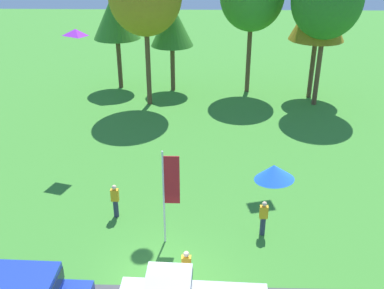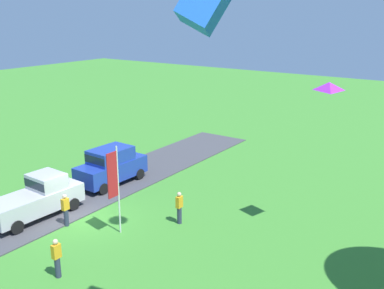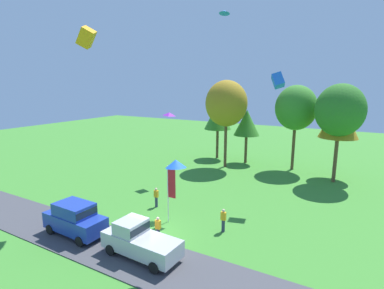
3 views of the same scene
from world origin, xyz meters
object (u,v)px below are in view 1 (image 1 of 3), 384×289
Objects in this scene: person_on_lawn at (186,269)px; tree_lone_near at (319,12)px; person_watching_sky at (115,201)px; tree_far_left at (327,0)px; tree_far_right at (116,15)px; kite_delta_high_left at (274,172)px; person_beside_suv at (263,218)px; tree_center_back at (172,24)px; kite_diamond_near_flag at (76,32)px; flag_banner at (169,186)px.

person_on_lawn is 0.20× the size of tree_lone_near.
person_watching_sky is 21.40m from tree_lone_near.
person_on_lawn is 0.16× the size of tree_far_left.
tree_far_right is at bearing 167.26° from tree_far_left.
kite_delta_high_left is (-6.35, -22.73, -0.47)m from tree_lone_near.
person_beside_suv is 0.16× the size of tree_far_left.
tree_far_left reaches higher than tree_center_back.
kite_diamond_near_flag reaches higher than tree_center_back.
person_watching_sky is 1.49× the size of kite_delta_high_left.
tree_far_right is 4.49m from tree_center_back.
tree_center_back is at bearing -6.90° from tree_far_right.
person_beside_suv is at bearing -107.89° from tree_lone_near.
person_on_lawn is 22.45m from tree_far_left.
tree_far_left is at bearing 59.53° from flag_banner.
tree_far_left is 17.52m from kite_diamond_near_flag.
tree_center_back is 6.85× the size of kite_diamond_near_flag.
tree_lone_near is 7.54× the size of kite_delta_high_left.
kite_diamond_near_flag is (-15.23, -8.67, -0.39)m from tree_far_left.
person_watching_sky is 3.76m from flag_banner.
tree_far_left is at bearing 29.65° from kite_diamond_near_flag.
person_on_lawn is at bearing -85.03° from tree_center_back.
person_watching_sky is at bearing 127.65° from person_on_lawn.
tree_far_left is at bearing -12.74° from tree_far_right.
tree_far_left reaches higher than person_on_lawn.
tree_far_left is (9.01, 19.40, 6.79)m from person_on_lawn.
tree_far_left reaches higher than person_watching_sky.
person_beside_suv is at bearing -9.90° from person_watching_sky.
person_watching_sky is at bearing 170.10° from person_beside_suv.
person_watching_sky is at bearing -130.02° from tree_far_left.
flag_banner reaches higher than person_beside_suv.
tree_center_back is 12.52m from kite_diamond_near_flag.
person_beside_suv is 1.49× the size of kite_delta_high_left.
tree_far_left is (12.50, 14.88, 6.79)m from person_watching_sky.
person_watching_sky is 0.39× the size of flag_banner.
kite_delta_high_left is at bearing -33.96° from person_on_lawn.
tree_far_left is (15.37, -3.48, 1.69)m from tree_far_right.
tree_far_left is 22.16m from kite_delta_high_left.
person_watching_sky is at bearing -127.06° from tree_lone_near.
kite_diamond_near_flag is 15.32m from kite_delta_high_left.
tree_center_back reaches higher than person_watching_sky.
flag_banner is 4.28× the size of kite_diamond_near_flag.
kite_diamond_near_flag is (-15.16, -10.24, 0.70)m from tree_lone_near.
tree_far_left is (10.96, -2.94, 2.31)m from tree_center_back.
person_beside_suv is 0.39× the size of flag_banner.
person_beside_suv is 4.53m from flag_banner.
tree_center_back is 0.82× the size of tree_lone_near.
person_on_lawn is 1.65× the size of kite_diamond_near_flag.
flag_banner is at bearing 127.20° from kite_delta_high_left.
flag_banner is at bearing -55.95° from kite_diamond_near_flag.
kite_diamond_near_flag is (-5.41, 8.01, 4.48)m from flag_banner.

